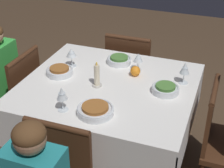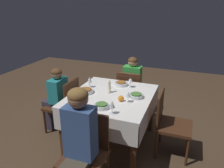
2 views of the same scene
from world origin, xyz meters
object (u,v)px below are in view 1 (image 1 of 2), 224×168
wine_glass_east (185,69)px  orange_fruit (135,71)px  candle_centerpiece (97,77)px  wine_glass_west (71,53)px  bowl_east (165,89)px  chair_west (14,95)px  bowl_north (119,60)px  bowl_south (95,110)px  wine_glass_north (138,58)px  chair_north (131,69)px  bowl_west (60,71)px  dining_table (108,96)px  wine_glass_south (62,94)px

wine_glass_east → orange_fruit: 0.35m
candle_centerpiece → wine_glass_west: bearing=144.3°
orange_fruit → bowl_east: bearing=-31.1°
chair_west → candle_centerpiece: (0.77, -0.08, 0.35)m
bowl_east → bowl_north: same height
wine_glass_west → bowl_south: size_ratio=0.64×
bowl_south → candle_centerpiece: bearing=110.6°
wine_glass_west → wine_glass_north: wine_glass_west is taller
chair_north → bowl_west: chair_north is taller
dining_table → wine_glass_north: bearing=64.4°
wine_glass_south → bowl_south: bearing=9.3°
bowl_west → wine_glass_north: 0.58m
dining_table → chair_north: size_ratio=1.38×
wine_glass_west → orange_fruit: wine_glass_west is taller
chair_west → wine_glass_north: bearing=104.2°
bowl_west → candle_centerpiece: candle_centerpiece is taller
candle_centerpiece → chair_north: bearing=90.6°
wine_glass_west → wine_glass_north: bearing=13.2°
bowl_east → wine_glass_east: (0.09, 0.17, 0.08)m
chair_north → orange_fruit: 0.71m
wine_glass_south → candle_centerpiece: 0.35m
chair_north → candle_centerpiece: bearing=90.6°
bowl_west → wine_glass_south: 0.48m
candle_centerpiece → chair_west: bearing=174.0°
bowl_east → chair_west: bearing=180.0°
bowl_east → bowl_north: 0.53m
wine_glass_west → candle_centerpiece: 0.36m
wine_glass_south → bowl_west: bearing=120.3°
chair_north → bowl_north: bearing=94.3°
bowl_west → candle_centerpiece: (0.32, -0.06, 0.04)m
bowl_east → bowl_west: 0.78m
chair_west → wine_glass_east: size_ratio=5.38×
bowl_east → orange_fruit: size_ratio=2.47×
wine_glass_west → bowl_south: bearing=-51.8°
dining_table → wine_glass_west: wine_glass_west is taller
dining_table → wine_glass_east: 0.56m
wine_glass_south → orange_fruit: bearing=63.5°
dining_table → bowl_west: (-0.38, 0.01, 0.13)m
wine_glass_west → candle_centerpiece: bearing=-35.7°
wine_glass_east → candle_centerpiece: 0.60m
bowl_east → wine_glass_west: (-0.75, 0.13, 0.08)m
chair_north → wine_glass_south: bearing=86.3°
wine_glass_east → dining_table: bearing=-158.3°
chair_north → candle_centerpiece: size_ratio=4.64×
bowl_east → dining_table: bearing=-175.9°
bowl_south → orange_fruit: size_ratio=3.03×
orange_fruit → dining_table: bearing=-127.4°
bowl_east → wine_glass_west: wine_glass_west is taller
wine_glass_north → bowl_south: bearing=-97.0°
wine_glass_west → bowl_north: bearing=28.8°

